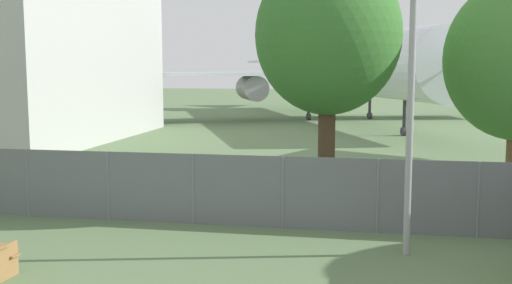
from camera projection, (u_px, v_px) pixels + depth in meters
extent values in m
cylinder|color=slate|center=(28.00, 183.00, 17.72)|extent=(0.07, 0.07, 2.00)
cylinder|color=slate|center=(108.00, 186.00, 17.26)|extent=(0.07, 0.07, 2.00)
cylinder|color=slate|center=(193.00, 189.00, 16.81)|extent=(0.07, 0.07, 2.00)
cylinder|color=slate|center=(283.00, 192.00, 16.35)|extent=(0.07, 0.07, 2.00)
cylinder|color=slate|center=(378.00, 196.00, 15.89)|extent=(0.07, 0.07, 2.00)
cylinder|color=slate|center=(478.00, 200.00, 15.43)|extent=(0.07, 0.07, 2.00)
cube|color=slate|center=(283.00, 192.00, 16.35)|extent=(56.00, 0.01, 2.00)
cylinder|color=silver|center=(347.00, 65.00, 49.07)|extent=(16.80, 32.68, 4.58)
cone|color=silver|center=(477.00, 64.00, 30.61)|extent=(5.96, 5.96, 4.58)
cone|color=silver|center=(287.00, 66.00, 68.08)|extent=(5.97, 6.85, 4.12)
cube|color=silver|center=(446.00, 73.00, 52.73)|extent=(15.72, 8.19, 0.30)
cylinder|color=#939399|center=(419.00, 87.00, 52.83)|extent=(3.46, 4.59, 2.06)
cube|color=silver|center=(226.00, 74.00, 48.82)|extent=(15.35, 11.58, 0.30)
cylinder|color=#939399|center=(252.00, 88.00, 49.81)|extent=(3.46, 4.59, 2.06)
cube|color=silver|center=(297.00, 12.00, 63.49)|extent=(1.77, 3.91, 6.87)
cube|color=silver|center=(297.00, 62.00, 63.91)|extent=(10.71, 7.18, 0.20)
cylinder|color=#2D2D33|center=(404.00, 118.00, 38.94)|extent=(0.24, 0.24, 2.31)
cylinder|color=#2D2D33|center=(404.00, 131.00, 39.04)|extent=(0.49, 0.63, 0.56)
cylinder|color=#2D2D33|center=(370.00, 106.00, 51.66)|extent=(0.24, 0.24, 2.31)
cylinder|color=#2D2D33|center=(370.00, 116.00, 51.77)|extent=(0.49, 0.63, 0.56)
cylinder|color=#2D2D33|center=(309.00, 107.00, 50.56)|extent=(0.24, 0.24, 2.31)
cylinder|color=#2D2D33|center=(309.00, 117.00, 50.67)|extent=(0.49, 0.63, 0.56)
cylinder|color=#4C3823|center=(326.00, 153.00, 18.70)|extent=(0.54, 0.54, 3.50)
ellipsoid|color=#38702D|center=(328.00, 35.00, 18.25)|extent=(4.47, 4.47, 4.91)
cylinder|color=#99999E|center=(411.00, 104.00, 13.69)|extent=(0.16, 0.16, 7.13)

